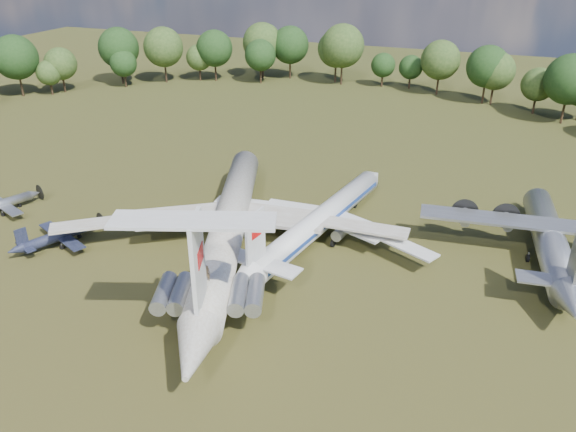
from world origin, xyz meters
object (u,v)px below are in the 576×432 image
at_px(an12_transport, 549,244).
at_px(tu104_jet, 320,224).
at_px(il62_airliner, 229,230).
at_px(person_on_il62, 207,273).
at_px(small_prop_northwest, 0,207).
at_px(small_prop_west, 59,238).

bearing_deg(an12_transport, tu104_jet, -176.50).
bearing_deg(an12_transport, il62_airliner, -169.00).
bearing_deg(person_on_il62, small_prop_northwest, -61.37).
relative_size(an12_transport, small_prop_northwest, 2.56).
bearing_deg(small_prop_west, person_on_il62, 6.27).
distance_m(tu104_jet, small_prop_west, 34.02).
distance_m(il62_airliner, small_prop_west, 22.46).
distance_m(an12_transport, small_prop_west, 61.93).
distance_m(il62_airliner, tu104_jet, 12.00).
relative_size(tu104_jet, small_prop_west, 3.12).
xyz_separation_m(il62_airliner, an12_transport, (37.78, 11.64, -0.57)).
xyz_separation_m(small_prop_west, person_on_il62, (26.60, -8.44, 5.64)).
xyz_separation_m(an12_transport, small_prop_northwest, (-73.66, -13.82, -1.30)).
height_order(il62_airliner, small_prop_west, il62_airliner).
height_order(il62_airliner, tu104_jet, il62_airliner).
bearing_deg(small_prop_west, an12_transport, 41.17).
xyz_separation_m(il62_airliner, small_prop_west, (-21.33, -6.77, -1.87)).
bearing_deg(il62_airliner, small_prop_northwest, 164.36).
xyz_separation_m(small_prop_west, small_prop_northwest, (-14.54, 4.59, -0.01)).
xyz_separation_m(an12_transport, person_on_il62, (-32.51, -26.85, 4.35)).
relative_size(il62_airliner, small_prop_northwest, 4.29).
xyz_separation_m(small_prop_northwest, person_on_il62, (41.15, -13.03, 5.65)).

